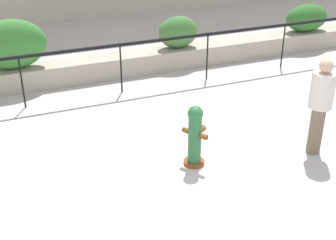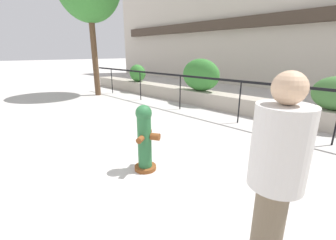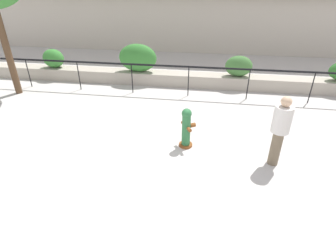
{
  "view_description": "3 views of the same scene",
  "coord_description": "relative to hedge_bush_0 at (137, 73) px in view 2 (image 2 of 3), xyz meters",
  "views": [
    {
      "loc": [
        -2.73,
        -4.58,
        4.26
      ],
      "look_at": [
        -0.21,
        1.62,
        0.87
      ],
      "focal_mm": 50.0,
      "sensor_mm": 36.0,
      "label": 1
    },
    {
      "loc": [
        2.85,
        -0.53,
        1.84
      ],
      "look_at": [
        -0.52,
        2.76,
        0.42
      ],
      "focal_mm": 24.0,
      "sensor_mm": 36.0,
      "label": 2
    },
    {
      "loc": [
        0.64,
        -4.28,
        3.88
      ],
      "look_at": [
        -0.3,
        1.89,
        0.53
      ],
      "focal_mm": 28.0,
      "sensor_mm": 36.0,
      "label": 3
    }
  ],
  "objects": [
    {
      "name": "pedestrian",
      "position": [
        8.27,
        -4.92,
        0.09
      ],
      "size": [
        0.43,
        0.43,
        1.73
      ],
      "color": "brown",
      "rests_on": "ground"
    },
    {
      "name": "hedge_bush_0",
      "position": [
        0.0,
        0.0,
        0.0
      ],
      "size": [
        0.91,
        0.65,
        0.79
      ],
      "primitive_type": "ellipsoid",
      "color": "#387F33",
      "rests_on": "planter_wall_low"
    },
    {
      "name": "hedge_bush_2",
      "position": [
        7.78,
        0.0,
        0.01
      ],
      "size": [
        1.04,
        0.6,
        0.81
      ],
      "primitive_type": "ellipsoid",
      "color": "#427538",
      "rests_on": "planter_wall_low"
    },
    {
      "name": "hedge_bush_1",
      "position": [
        3.74,
        0.0,
        0.17
      ],
      "size": [
        1.56,
        0.69,
        1.13
      ],
      "primitive_type": "ellipsoid",
      "color": "#387F33",
      "rests_on": "planter_wall_low"
    },
    {
      "name": "fence_railing_segment",
      "position": [
        5.92,
        -1.1,
        0.12
      ],
      "size": [
        15.0,
        0.05,
        1.15
      ],
      "color": "black",
      "rests_on": "ground"
    },
    {
      "name": "fire_hydrant",
      "position": [
        6.15,
        -4.49,
        -0.34
      ],
      "size": [
        0.49,
        0.48,
        1.08
      ],
      "color": "brown",
      "rests_on": "ground"
    },
    {
      "name": "building_facade",
      "position": [
        5.92,
        5.98,
        3.09
      ],
      "size": [
        30.0,
        1.36,
        8.0
      ],
      "color": "beige",
      "rests_on": "ground"
    },
    {
      "name": "ground_plane",
      "position": [
        5.92,
        -6.0,
        -0.9
      ],
      "size": [
        120.0,
        120.0,
        0.0
      ],
      "primitive_type": "plane",
      "color": "#BCB7B2"
    },
    {
      "name": "planter_wall_low",
      "position": [
        5.92,
        0.0,
        -0.65
      ],
      "size": [
        18.0,
        0.7,
        0.5
      ],
      "primitive_type": "cube",
      "color": "#ADA393",
      "rests_on": "ground"
    }
  ]
}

